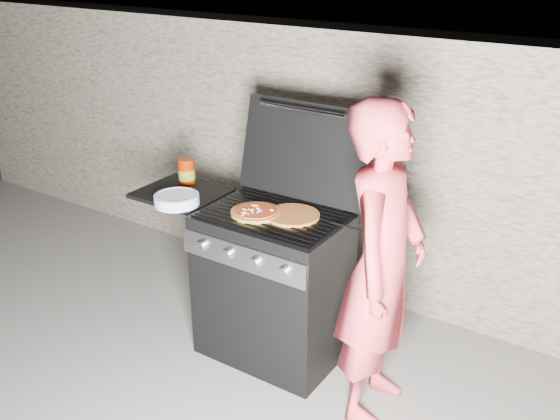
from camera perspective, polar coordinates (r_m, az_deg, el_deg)
The scene contains 10 objects.
ground at distance 3.92m, azimuth -0.63°, elevation -12.67°, with size 50.00×50.00×0.00m, color slate.
stone_wall at distance 4.31m, azimuth 7.14°, elevation 4.21°, with size 8.00×0.35×1.80m, color gray.
gas_grill at distance 3.79m, azimuth -3.81°, elevation -5.86°, with size 1.34×0.79×0.91m, color black, non-canonical shape.
pizza_topped at distance 3.46m, azimuth -2.24°, elevation -0.14°, with size 0.28×0.28×0.03m, color tan, non-canonical shape.
pizza_plain at distance 3.43m, azimuth 1.15°, elevation -0.47°, with size 0.30×0.30×0.02m, color orange.
sauce_jar at distance 3.95m, azimuth -8.54°, elevation 3.57°, with size 0.10×0.10×0.16m, color #8F1D01.
blue_carton at distance 3.96m, azimuth -8.57°, elevation 3.44°, with size 0.06×0.04×0.14m, color #1B429A.
plate_stack at distance 3.65m, azimuth -9.43°, elevation 0.94°, with size 0.26×0.26×0.06m, color white.
person at distance 3.10m, azimuth 9.31°, elevation -5.18°, with size 0.61×0.40×1.68m, color #CF3943.
tongs at distance 3.19m, azimuth 7.40°, elevation -1.81°, with size 0.01×0.01×0.47m, color black.
Camera 1 is at (1.77, -2.62, 2.32)m, focal length 40.00 mm.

